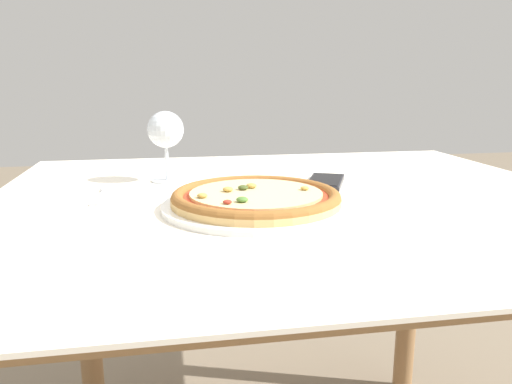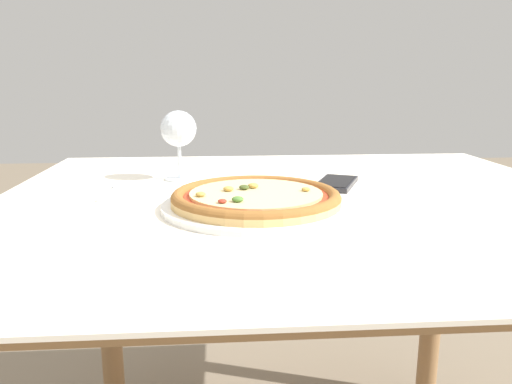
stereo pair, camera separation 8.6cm
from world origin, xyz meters
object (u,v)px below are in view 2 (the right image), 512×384
(pizza_plate, at_px, (256,199))
(fork, at_px, (115,190))
(wine_glass_far_left, at_px, (179,131))
(cell_phone, at_px, (336,183))
(dining_table, at_px, (299,242))

(pizza_plate, relative_size, fork, 1.93)
(wine_glass_far_left, distance_m, cell_phone, 0.36)
(dining_table, xyz_separation_m, fork, (-0.37, 0.07, 0.10))
(dining_table, height_order, fork, fork)
(pizza_plate, height_order, cell_phone, pizza_plate)
(pizza_plate, bearing_deg, wine_glass_far_left, 119.42)
(dining_table, xyz_separation_m, pizza_plate, (-0.09, -0.09, 0.11))
(dining_table, distance_m, fork, 0.38)
(fork, relative_size, wine_glass_far_left, 1.10)
(cell_phone, bearing_deg, fork, -177.10)
(wine_glass_far_left, relative_size, cell_phone, 0.96)
(wine_glass_far_left, bearing_deg, pizza_plate, -60.58)
(fork, bearing_deg, dining_table, -10.35)
(fork, distance_m, cell_phone, 0.46)
(pizza_plate, xyz_separation_m, cell_phone, (0.18, 0.18, -0.01))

